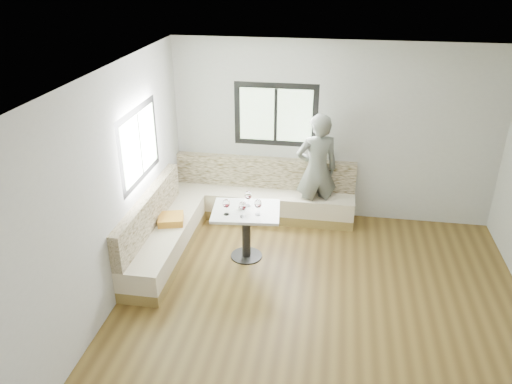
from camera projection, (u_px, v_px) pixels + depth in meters
room at (321, 203)px, 5.52m from camera, size 5.01×5.01×2.81m
banquette at (222, 213)px, 7.59m from camera, size 2.90×2.80×0.95m
table at (246, 222)px, 6.87m from camera, size 0.98×0.80×0.75m
person at (317, 170)px, 7.64m from camera, size 0.76×0.61×1.80m
olive_ramekin at (242, 207)px, 6.82m from camera, size 0.10×0.10×0.04m
wine_glass_a at (226, 204)px, 6.60m from camera, size 0.10×0.10×0.22m
wine_glass_b at (243, 206)px, 6.55m from camera, size 0.10×0.10×0.22m
wine_glass_c at (258, 204)px, 6.60m from camera, size 0.10×0.10×0.22m
wine_glass_d at (248, 196)px, 6.83m from camera, size 0.10×0.10×0.22m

